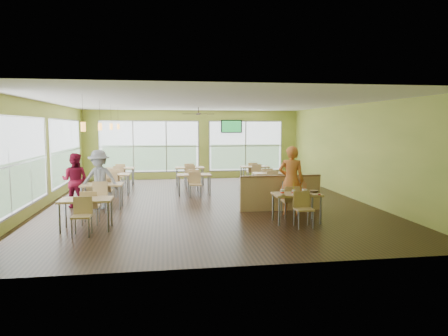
{
  "coord_description": "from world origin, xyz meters",
  "views": [
    {
      "loc": [
        -1.33,
        -12.71,
        2.46
      ],
      "look_at": [
        0.42,
        -0.97,
        1.22
      ],
      "focal_mm": 32.0,
      "sensor_mm": 36.0,
      "label": 1
    }
  ],
  "objects_px": {
    "half_wall_divider": "(280,193)",
    "food_basket": "(314,191)",
    "main_table": "(297,198)",
    "man_plaid": "(291,181)"
  },
  "relations": [
    {
      "from": "half_wall_divider",
      "to": "food_basket",
      "type": "distance_m",
      "value": 1.48
    },
    {
      "from": "main_table",
      "to": "food_basket",
      "type": "relative_size",
      "value": 6.19
    },
    {
      "from": "main_table",
      "to": "food_basket",
      "type": "bearing_deg",
      "value": 8.81
    },
    {
      "from": "man_plaid",
      "to": "food_basket",
      "type": "height_order",
      "value": "man_plaid"
    },
    {
      "from": "food_basket",
      "to": "half_wall_divider",
      "type": "bearing_deg",
      "value": 109.56
    },
    {
      "from": "main_table",
      "to": "half_wall_divider",
      "type": "xyz_separation_m",
      "value": [
        0.0,
        1.45,
        -0.11
      ]
    },
    {
      "from": "man_plaid",
      "to": "food_basket",
      "type": "bearing_deg",
      "value": 133.9
    },
    {
      "from": "half_wall_divider",
      "to": "man_plaid",
      "type": "distance_m",
      "value": 0.73
    },
    {
      "from": "main_table",
      "to": "man_plaid",
      "type": "distance_m",
      "value": 0.95
    },
    {
      "from": "half_wall_divider",
      "to": "food_basket",
      "type": "height_order",
      "value": "half_wall_divider"
    }
  ]
}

